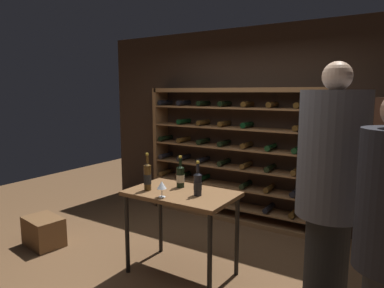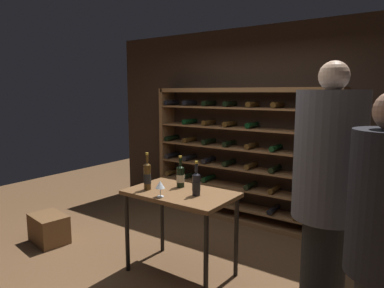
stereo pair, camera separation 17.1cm
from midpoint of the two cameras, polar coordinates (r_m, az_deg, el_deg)
ground_plane at (r=3.76m, az=-3.13°, el=-20.62°), size 9.79×9.79×0.00m
back_wall at (r=4.97m, az=9.53°, el=3.01°), size 5.16×0.10×2.73m
wine_rack at (r=4.93m, az=6.03°, el=-1.86°), size 2.70×0.32×1.89m
tasting_table at (r=3.47m, az=-3.18°, el=-9.48°), size 1.06×0.65×0.86m
person_bystander_dark_jacket at (r=2.84m, az=20.33°, el=-6.26°), size 0.51×0.51×2.06m
wine_crate at (r=4.68m, az=-24.29°, el=-13.03°), size 0.53×0.41×0.34m
wine_bottle_green_slim at (r=3.57m, az=-3.31°, el=-5.31°), size 0.08×0.08×0.33m
wine_bottle_black_capsule at (r=3.29m, az=-0.54°, el=-6.54°), size 0.08×0.08×0.33m
wine_bottle_amber_reserve at (r=3.49m, az=-8.76°, el=-5.33°), size 0.08×0.08×0.38m
wine_glass_stemmed_right at (r=3.25m, az=-6.52°, el=-6.84°), size 0.09×0.09×0.15m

